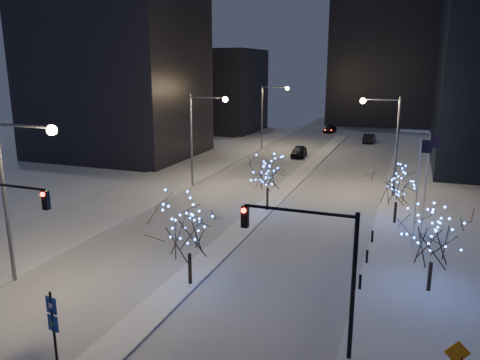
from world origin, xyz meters
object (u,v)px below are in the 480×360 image
at_px(car_mid, 369,138).
at_px(car_far, 330,129).
at_px(holiday_tree_plaza_far, 397,186).
at_px(construction_sign, 457,356).
at_px(holiday_tree_median_near, 189,229).
at_px(traffic_signal_east, 318,258).
at_px(holiday_tree_median_far, 268,174).
at_px(holiday_tree_plaza_near, 434,237).
at_px(street_lamp_w_mid, 200,128).
at_px(wayfinding_sign, 53,319).
at_px(street_lamp_east, 388,133).
at_px(car_near, 299,151).
at_px(street_lamp_w_far, 268,108).
at_px(street_lamp_w_near, 16,180).

distance_m(car_mid, car_far, 13.28).
height_order(holiday_tree_plaza_far, construction_sign, holiday_tree_plaza_far).
relative_size(holiday_tree_median_near, construction_sign, 2.98).
distance_m(traffic_signal_east, car_far, 74.65).
distance_m(car_mid, holiday_tree_median_far, 43.71).
bearing_deg(holiday_tree_plaza_near, holiday_tree_median_near, -163.38).
relative_size(street_lamp_w_mid, car_mid, 2.10).
relative_size(street_lamp_w_mid, wayfinding_sign, 2.94).
xyz_separation_m(street_lamp_w_mid, car_far, (5.95, 47.57, -5.81)).
height_order(street_lamp_east, traffic_signal_east, street_lamp_east).
xyz_separation_m(street_lamp_east, holiday_tree_median_near, (-9.58, -24.82, -2.82)).
relative_size(holiday_tree_median_far, holiday_tree_plaza_near, 0.95).
distance_m(car_near, holiday_tree_plaza_near, 42.02).
bearing_deg(holiday_tree_plaza_near, car_mid, 98.78).
bearing_deg(street_lamp_east, street_lamp_w_far, 130.85).
height_order(street_lamp_east, holiday_tree_median_far, street_lamp_east).
bearing_deg(construction_sign, wayfinding_sign, -178.26).
bearing_deg(car_mid, street_lamp_east, 99.74).
relative_size(street_lamp_w_mid, street_lamp_w_far, 1.00).
height_order(street_lamp_w_far, car_near, street_lamp_w_far).
xyz_separation_m(traffic_signal_east, holiday_tree_median_far, (-8.44, 20.00, -1.23)).
bearing_deg(traffic_signal_east, holiday_tree_plaza_near, 58.40).
bearing_deg(holiday_tree_plaza_near, wayfinding_sign, -141.02).
distance_m(street_lamp_east, car_mid, 35.10).
relative_size(holiday_tree_plaza_far, wayfinding_sign, 1.43).
xyz_separation_m(street_lamp_w_near, street_lamp_w_mid, (0.00, 25.00, 0.00)).
bearing_deg(traffic_signal_east, car_mid, 93.13).
height_order(street_lamp_w_far, holiday_tree_plaza_near, street_lamp_w_far).
bearing_deg(street_lamp_east, car_mid, 97.64).
height_order(holiday_tree_plaza_far, wayfinding_sign, holiday_tree_plaza_far).
height_order(street_lamp_east, car_mid, street_lamp_east).
xyz_separation_m(holiday_tree_median_far, construction_sign, (14.36, -19.96, -2.30)).
distance_m(car_near, holiday_tree_plaza_far, 30.15).
xyz_separation_m(car_far, holiday_tree_median_far, (3.49, -53.57, 2.85)).
relative_size(car_mid, wayfinding_sign, 1.40).
bearing_deg(construction_sign, holiday_tree_plaza_far, 85.46).
bearing_deg(wayfinding_sign, holiday_tree_plaza_far, 71.90).
bearing_deg(street_lamp_w_mid, street_lamp_east, 8.96).
bearing_deg(car_far, car_mid, -47.71).
bearing_deg(street_lamp_w_mid, wayfinding_sign, -76.96).
height_order(wayfinding_sign, construction_sign, wayfinding_sign).
height_order(car_far, wayfinding_sign, wayfinding_sign).
relative_size(car_near, car_far, 1.00).
height_order(street_lamp_w_near, car_mid, street_lamp_w_near).
relative_size(traffic_signal_east, construction_sign, 3.88).
bearing_deg(construction_sign, car_far, 89.84).
xyz_separation_m(street_lamp_w_mid, holiday_tree_median_near, (9.44, -21.82, -2.87)).
distance_m(street_lamp_w_mid, car_near, 22.21).
xyz_separation_m(traffic_signal_east, car_mid, (-3.46, 63.34, -3.97)).
height_order(street_lamp_w_mid, traffic_signal_east, street_lamp_w_mid).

